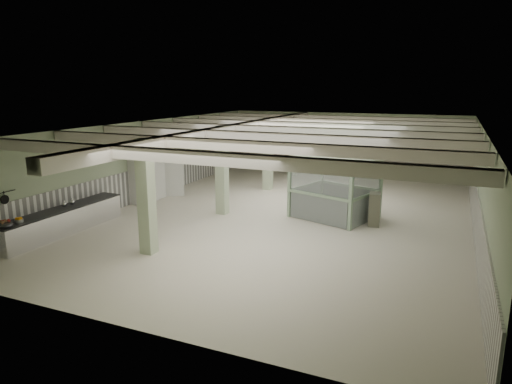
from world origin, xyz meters
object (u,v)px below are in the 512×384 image
at_px(guard_booth, 335,176).
at_px(filing_cabinet, 374,209).
at_px(walkin_cooler, 153,173).
at_px(prep_counter, 62,221).

distance_m(guard_booth, filing_cabinet, 2.03).
xyz_separation_m(walkin_cooler, filing_cabinet, (10.15, -0.23, -0.59)).
bearing_deg(walkin_cooler, prep_counter, -89.14).
bearing_deg(filing_cabinet, walkin_cooler, 170.05).
bearing_deg(walkin_cooler, filing_cabinet, -1.29).
distance_m(walkin_cooler, filing_cabinet, 10.17).
bearing_deg(filing_cabinet, guard_booth, 153.28).
xyz_separation_m(prep_counter, filing_cabinet, (10.06, 5.35, 0.17)).
bearing_deg(prep_counter, walkin_cooler, 90.86).
relative_size(walkin_cooler, guard_booth, 0.73).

